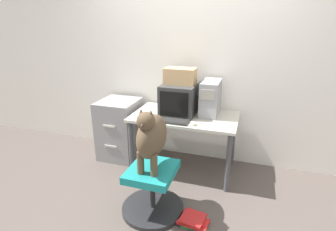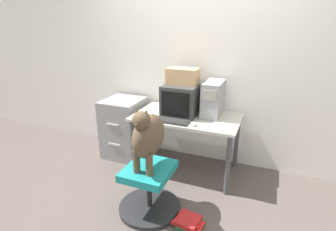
{
  "view_description": "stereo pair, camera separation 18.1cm",
  "coord_description": "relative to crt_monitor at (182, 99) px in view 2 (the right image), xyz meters",
  "views": [
    {
      "loc": [
        0.7,
        -2.41,
        1.72
      ],
      "look_at": [
        -0.09,
        -0.01,
        0.81
      ],
      "focal_mm": 28.0,
      "sensor_mm": 36.0,
      "label": 1
    },
    {
      "loc": [
        0.87,
        -2.35,
        1.72
      ],
      "look_at": [
        -0.09,
        -0.01,
        0.81
      ],
      "focal_mm": 28.0,
      "sensor_mm": 36.0,
      "label": 2
    }
  ],
  "objects": [
    {
      "name": "book_stack_floor",
      "position": [
        0.41,
        -0.97,
        -0.84
      ],
      "size": [
        0.29,
        0.22,
        0.08
      ],
      "color": "#2D8C47",
      "rests_on": "ground_plane"
    },
    {
      "name": "dog",
      "position": [
        -0.0,
        -0.9,
        -0.09
      ],
      "size": [
        0.23,
        0.47,
        0.6
      ],
      "color": "brown",
      "rests_on": "office_chair"
    },
    {
      "name": "office_chair",
      "position": [
        -0.0,
        -0.91,
        -0.66
      ],
      "size": [
        0.59,
        0.59,
        0.46
      ],
      "color": "#262628",
      "rests_on": "ground_plane"
    },
    {
      "name": "keyboard",
      "position": [
        -0.03,
        -0.33,
        -0.16
      ],
      "size": [
        0.44,
        0.15,
        0.03
      ],
      "color": "#2D2D2D",
      "rests_on": "desk"
    },
    {
      "name": "ground_plane",
      "position": [
        0.08,
        -0.43,
        -0.88
      ],
      "size": [
        12.0,
        12.0,
        0.0
      ],
      "primitive_type": "plane",
      "color": "#564C47"
    },
    {
      "name": "computer_mouse",
      "position": [
        0.26,
        -0.36,
        -0.15
      ],
      "size": [
        0.06,
        0.04,
        0.04
      ],
      "color": "beige",
      "rests_on": "desk"
    },
    {
      "name": "crt_monitor",
      "position": [
        0.0,
        0.0,
        0.0
      ],
      "size": [
        0.39,
        0.49,
        0.35
      ],
      "color": "#383838",
      "rests_on": "desk"
    },
    {
      "name": "filing_cabinet",
      "position": [
        -0.81,
        -0.0,
        -0.49
      ],
      "size": [
        0.48,
        0.53,
        0.77
      ],
      "color": "gray",
      "rests_on": "ground_plane"
    },
    {
      "name": "pc_tower",
      "position": [
        0.35,
        0.06,
        0.02
      ],
      "size": [
        0.2,
        0.41,
        0.39
      ],
      "color": "#99999E",
      "rests_on": "desk"
    },
    {
      "name": "wall_back",
      "position": [
        0.08,
        0.34,
        0.42
      ],
      "size": [
        8.0,
        0.05,
        2.6
      ],
      "color": "white",
      "rests_on": "ground_plane"
    },
    {
      "name": "desk",
      "position": [
        0.08,
        -0.08,
        -0.26
      ],
      "size": [
        1.2,
        0.71,
        0.7
      ],
      "color": "beige",
      "rests_on": "ground_plane"
    },
    {
      "name": "cardboard_box",
      "position": [
        -0.0,
        0.0,
        0.26
      ],
      "size": [
        0.35,
        0.21,
        0.18
      ],
      "color": "tan",
      "rests_on": "crt_monitor"
    }
  ]
}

